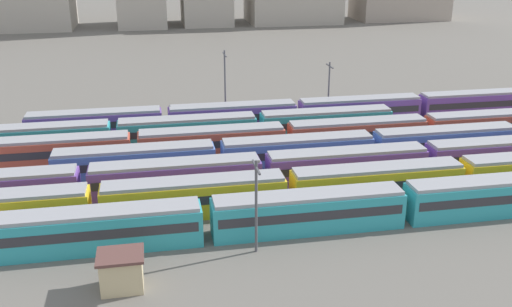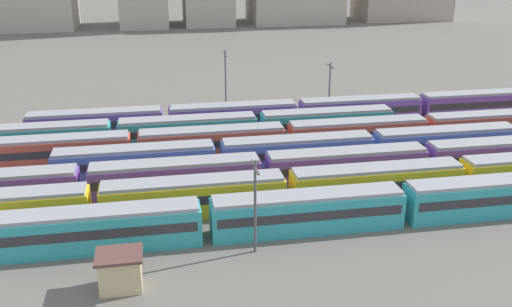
% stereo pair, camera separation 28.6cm
% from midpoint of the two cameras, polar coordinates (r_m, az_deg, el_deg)
% --- Properties ---
extents(ground_plane, '(600.00, 600.00, 0.00)m').
position_cam_midpoint_polar(ground_plane, '(67.52, -13.64, -2.49)').
color(ground_plane, '#666059').
extents(train_track_1, '(74.70, 3.06, 3.75)m').
position_cam_midpoint_polar(train_track_1, '(58.48, 3.28, -3.57)').
color(train_track_1, yellow).
rests_on(train_track_1, ground_plane).
extents(train_track_2, '(112.50, 3.06, 3.75)m').
position_cam_midpoint_polar(train_track_2, '(68.82, 16.50, -0.62)').
color(train_track_2, '#6B429E').
rests_on(train_track_2, ground_plane).
extents(train_track_4, '(112.50, 3.06, 3.75)m').
position_cam_midpoint_polar(train_track_4, '(79.74, 16.47, 2.28)').
color(train_track_4, '#BC4C38').
rests_on(train_track_4, ground_plane).
extents(train_track_5, '(55.80, 3.06, 3.75)m').
position_cam_midpoint_polar(train_track_5, '(76.56, -6.61, 2.26)').
color(train_track_5, teal).
rests_on(train_track_5, ground_plane).
extents(train_track_6, '(93.60, 3.06, 3.75)m').
position_cam_midpoint_polar(train_track_6, '(86.72, 10.31, 4.25)').
color(train_track_6, '#6B429E').
rests_on(train_track_6, ground_plane).
extents(catenary_pole_0, '(0.24, 3.20, 8.54)m').
position_cam_midpoint_polar(catenary_pole_0, '(49.06, 0.08, -4.76)').
color(catenary_pole_0, '#4C4C51').
rests_on(catenary_pole_0, ground_plane).
extents(catenary_pole_1, '(0.24, 3.20, 10.74)m').
position_cam_midpoint_polar(catenary_pole_1, '(84.11, -2.91, 6.89)').
color(catenary_pole_1, '#4C4C51').
rests_on(catenary_pole_1, ground_plane).
extents(catenary_pole_3, '(0.24, 3.20, 8.52)m').
position_cam_midpoint_polar(catenary_pole_3, '(87.57, 7.34, 6.52)').
color(catenary_pole_3, '#4C4C51').
rests_on(catenary_pole_3, ground_plane).
extents(signal_hut, '(3.60, 3.00, 3.04)m').
position_cam_midpoint_polar(signal_hut, '(46.87, -13.06, -11.16)').
color(signal_hut, '#C6B284').
rests_on(signal_hut, ground_plane).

